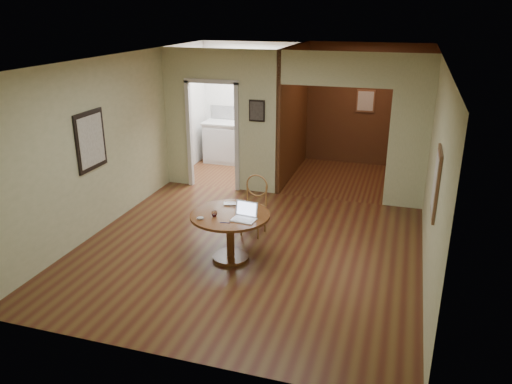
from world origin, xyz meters
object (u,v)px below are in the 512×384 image
(chair, at_px, (255,202))
(closed_laptop, at_px, (234,205))
(dining_table, at_px, (230,226))
(open_laptop, at_px, (245,214))

(chair, height_order, closed_laptop, chair)
(closed_laptop, bearing_deg, dining_table, -100.27)
(dining_table, bearing_deg, open_laptop, -19.78)
(chair, xyz_separation_m, open_laptop, (0.19, -1.06, 0.23))
(chair, distance_m, closed_laptop, 0.69)
(dining_table, distance_m, open_laptop, 0.36)
(dining_table, distance_m, closed_laptop, 0.37)
(dining_table, bearing_deg, chair, 86.53)
(chair, bearing_deg, dining_table, -87.65)
(open_laptop, distance_m, closed_laptop, 0.50)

